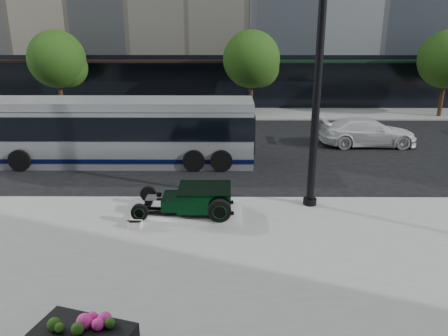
{
  "coord_description": "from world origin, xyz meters",
  "views": [
    {
      "loc": [
        -0.63,
        -16.81,
        6.11
      ],
      "look_at": [
        -0.73,
        -1.9,
        1.2
      ],
      "focal_mm": 35.0,
      "sensor_mm": 36.0,
      "label": 1
    }
  ],
  "objects_px": {
    "lamppost": "(317,92)",
    "white_sedan": "(368,132)",
    "transit_bus": "(121,131)",
    "flower_planter": "(84,335)",
    "hot_rod": "(198,198)"
  },
  "relations": [
    {
      "from": "lamppost",
      "to": "white_sedan",
      "type": "relative_size",
      "value": 1.7
    },
    {
      "from": "transit_bus",
      "to": "white_sedan",
      "type": "height_order",
      "value": "transit_bus"
    },
    {
      "from": "hot_rod",
      "to": "transit_bus",
      "type": "relative_size",
      "value": 0.27
    },
    {
      "from": "white_sedan",
      "to": "transit_bus",
      "type": "bearing_deg",
      "value": 103.69
    },
    {
      "from": "lamppost",
      "to": "flower_planter",
      "type": "height_order",
      "value": "lamppost"
    },
    {
      "from": "lamppost",
      "to": "white_sedan",
      "type": "height_order",
      "value": "lamppost"
    },
    {
      "from": "white_sedan",
      "to": "hot_rod",
      "type": "bearing_deg",
      "value": 137.45
    },
    {
      "from": "transit_bus",
      "to": "white_sedan",
      "type": "relative_size",
      "value": 2.43
    },
    {
      "from": "lamppost",
      "to": "flower_planter",
      "type": "relative_size",
      "value": 4.03
    },
    {
      "from": "hot_rod",
      "to": "lamppost",
      "type": "relative_size",
      "value": 0.38
    },
    {
      "from": "hot_rod",
      "to": "white_sedan",
      "type": "distance_m",
      "value": 12.43
    },
    {
      "from": "flower_planter",
      "to": "white_sedan",
      "type": "bearing_deg",
      "value": 56.49
    },
    {
      "from": "white_sedan",
      "to": "flower_planter",
      "type": "bearing_deg",
      "value": 146.23
    },
    {
      "from": "flower_planter",
      "to": "white_sedan",
      "type": "distance_m",
      "value": 18.5
    },
    {
      "from": "flower_planter",
      "to": "hot_rod",
      "type": "bearing_deg",
      "value": 73.49
    }
  ]
}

